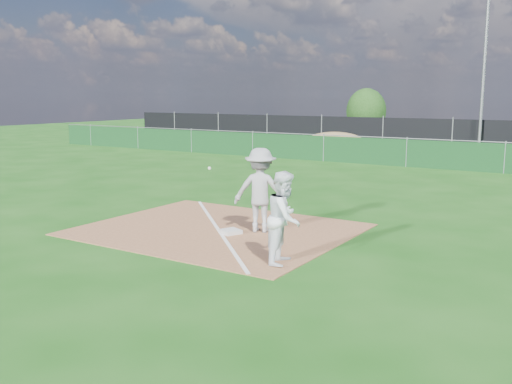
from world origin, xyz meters
TOP-DOWN VIEW (x-y plane):
  - ground at (0.00, 10.00)m, footprint 90.00×90.00m
  - infield_dirt at (0.00, 1.00)m, footprint 6.00×5.00m
  - foul_line at (0.00, 1.00)m, footprint 5.01×5.01m
  - green_fence at (0.00, 15.00)m, footprint 44.00×0.05m
  - dirt_mound at (-5.00, 18.50)m, footprint 3.38×2.60m
  - black_fence at (0.00, 23.00)m, footprint 46.00×0.04m
  - parking_lot at (0.00, 28.00)m, footprint 46.00×9.00m
  - light_pole at (1.50, 22.70)m, footprint 0.16×0.16m
  - first_base at (0.50, 0.81)m, footprint 0.54×0.54m
  - play_at_first at (0.97, 1.35)m, footprint 2.31×1.14m
  - runner at (2.64, -0.49)m, footprint 0.84×0.98m
  - car_left at (-5.25, 26.84)m, footprint 4.48×2.25m
  - car_mid at (-1.84, 26.66)m, footprint 4.35×2.45m
  - tree_left at (-8.92, 32.72)m, footprint 3.06×3.06m

SIDE VIEW (x-z plane):
  - ground at x=0.00m, z-range 0.00..0.00m
  - parking_lot at x=0.00m, z-range 0.00..0.01m
  - infield_dirt at x=0.00m, z-range 0.00..0.02m
  - foul_line at x=0.00m, z-range 0.02..0.03m
  - first_base at x=0.50m, z-range 0.02..0.11m
  - dirt_mound at x=-5.00m, z-range 0.00..1.17m
  - green_fence at x=0.00m, z-range 0.00..1.20m
  - car_mid at x=-1.84m, z-range 0.01..1.37m
  - car_left at x=-5.25m, z-range 0.01..1.48m
  - runner at x=2.64m, z-range 0.00..1.75m
  - black_fence at x=0.00m, z-range 0.00..1.80m
  - play_at_first at x=0.97m, z-range 0.02..1.95m
  - tree_left at x=-8.92m, z-range 0.05..3.68m
  - light_pole at x=1.50m, z-range 0.00..8.00m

